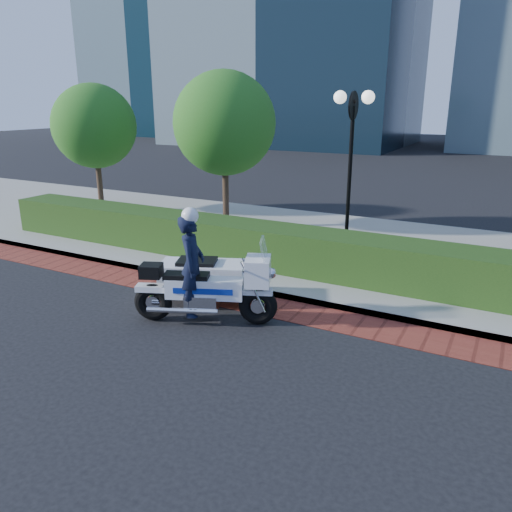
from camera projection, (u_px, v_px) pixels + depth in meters
The scene contains 8 objects.
ground at pixel (206, 329), 9.43m from camera, with size 120.00×120.00×0.00m, color black.
brick_strip at pixel (245, 301), 10.69m from camera, with size 60.00×1.00×0.01m, color maroon.
sidewalk at pixel (321, 246), 14.46m from camera, with size 60.00×8.00×0.15m, color gray.
hedge_main at pixel (286, 248), 12.27m from camera, with size 18.00×1.20×1.00m, color black.
lamppost at pixel (351, 149), 12.48m from camera, with size 1.02×0.70×4.21m.
tree_a at pixel (94, 126), 17.97m from camera, with size 3.00×3.00×4.58m.
tree_b at pixel (224, 124), 15.45m from camera, with size 3.20×3.20×4.89m.
police_motorcycle at pixel (203, 277), 9.89m from camera, with size 2.88×2.16×2.27m.
Camera 1 is at (4.86, -7.14, 4.14)m, focal length 35.00 mm.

